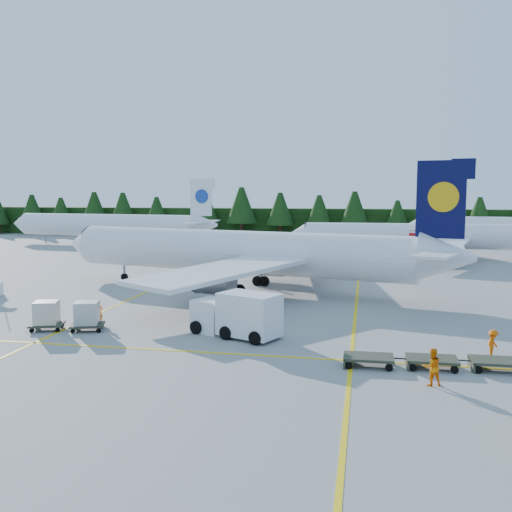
# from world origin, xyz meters

# --- Properties ---
(ground) EXTENTS (320.00, 320.00, 0.00)m
(ground) POSITION_xyz_m (0.00, 0.00, 0.00)
(ground) COLOR gray
(ground) RESTS_ON ground
(taxi_stripe_a) EXTENTS (0.25, 120.00, 0.01)m
(taxi_stripe_a) POSITION_xyz_m (-14.00, 20.00, 0.01)
(taxi_stripe_a) COLOR yellow
(taxi_stripe_a) RESTS_ON ground
(taxi_stripe_b) EXTENTS (0.25, 120.00, 0.01)m
(taxi_stripe_b) POSITION_xyz_m (6.00, 20.00, 0.01)
(taxi_stripe_b) COLOR yellow
(taxi_stripe_b) RESTS_ON ground
(taxi_stripe_cross) EXTENTS (80.00, 0.25, 0.01)m
(taxi_stripe_cross) POSITION_xyz_m (0.00, -6.00, 0.01)
(taxi_stripe_cross) COLOR yellow
(taxi_stripe_cross) RESTS_ON ground
(treeline_hedge) EXTENTS (220.00, 4.00, 6.00)m
(treeline_hedge) POSITION_xyz_m (0.00, 82.00, 3.00)
(treeline_hedge) COLOR black
(treeline_hedge) RESTS_ON ground
(airliner_navy) EXTENTS (41.22, 33.51, 12.20)m
(airliner_navy) POSITION_xyz_m (-6.63, 16.22, 3.67)
(airliner_navy) COLOR white
(airliner_navy) RESTS_ON ground
(airliner_red) EXTENTS (36.46, 30.00, 10.60)m
(airliner_red) POSITION_xyz_m (12.91, 46.19, 3.19)
(airliner_red) COLOR white
(airliner_red) RESTS_ON ground
(airliner_far_left) EXTENTS (40.10, 7.98, 11.67)m
(airliner_far_left) POSITION_xyz_m (-40.21, 56.92, 3.66)
(airliner_far_left) COLOR white
(airliner_far_left) RESTS_ON ground
(airliner_far_right) EXTENTS (36.14, 9.06, 10.57)m
(airliner_far_right) POSITION_xyz_m (31.06, 70.67, 3.31)
(airliner_far_right) COLOR white
(airliner_far_right) RESTS_ON ground
(service_truck) EXTENTS (6.59, 4.60, 3.00)m
(service_truck) POSITION_xyz_m (-1.77, -1.78, 1.49)
(service_truck) COLOR silver
(service_truck) RESTS_ON ground
(dolly_train) EXTENTS (16.43, 2.90, 0.16)m
(dolly_train) POSITION_xyz_m (13.79, -6.30, 0.51)
(dolly_train) COLOR #333728
(dolly_train) RESTS_ON ground
(uld_pair) EXTENTS (5.48, 2.71, 1.71)m
(uld_pair) POSITION_xyz_m (-13.65, -2.53, 1.15)
(uld_pair) COLOR #333728
(uld_pair) RESTS_ON ground
(crew_a) EXTENTS (0.69, 0.53, 1.72)m
(crew_a) POSITION_xyz_m (-12.34, -0.36, 0.86)
(crew_a) COLOR #FE5D05
(crew_a) RESTS_ON ground
(crew_b) EXTENTS (1.08, 0.94, 1.89)m
(crew_b) POSITION_xyz_m (10.06, -9.46, 0.95)
(crew_b) COLOR orange
(crew_b) RESTS_ON ground
(crew_c) EXTENTS (0.77, 0.85, 1.71)m
(crew_c) POSITION_xyz_m (14.02, -4.09, 0.86)
(crew_c) COLOR #F75F05
(crew_c) RESTS_ON ground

